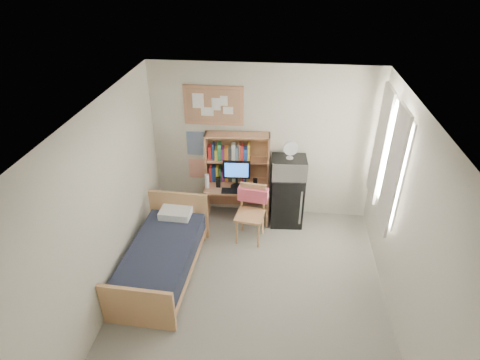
# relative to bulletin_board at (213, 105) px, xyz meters

# --- Properties ---
(floor) EXTENTS (3.60, 4.20, 0.02)m
(floor) POSITION_rel_bulletin_board_xyz_m (0.78, -2.08, -1.93)
(floor) COLOR gray
(floor) RESTS_ON ground
(ceiling) EXTENTS (3.60, 4.20, 0.02)m
(ceiling) POSITION_rel_bulletin_board_xyz_m (0.78, -2.08, 0.68)
(ceiling) COLOR white
(ceiling) RESTS_ON wall_back
(wall_back) EXTENTS (3.60, 0.04, 2.60)m
(wall_back) POSITION_rel_bulletin_board_xyz_m (0.78, 0.02, -0.62)
(wall_back) COLOR beige
(wall_back) RESTS_ON floor
(wall_left) EXTENTS (0.04, 4.20, 2.60)m
(wall_left) POSITION_rel_bulletin_board_xyz_m (-1.02, -2.08, -0.62)
(wall_left) COLOR beige
(wall_left) RESTS_ON floor
(wall_right) EXTENTS (0.04, 4.20, 2.60)m
(wall_right) POSITION_rel_bulletin_board_xyz_m (2.58, -2.08, -0.62)
(wall_right) COLOR beige
(wall_right) RESTS_ON floor
(window_unit) EXTENTS (0.10, 1.40, 1.70)m
(window_unit) POSITION_rel_bulletin_board_xyz_m (2.53, -0.88, -0.32)
(window_unit) COLOR white
(window_unit) RESTS_ON wall_right
(curtain_left) EXTENTS (0.04, 0.55, 1.70)m
(curtain_left) POSITION_rel_bulletin_board_xyz_m (2.50, -1.28, -0.32)
(curtain_left) COLOR silver
(curtain_left) RESTS_ON wall_right
(curtain_right) EXTENTS (0.04, 0.55, 1.70)m
(curtain_right) POSITION_rel_bulletin_board_xyz_m (2.50, -0.48, -0.32)
(curtain_right) COLOR silver
(curtain_right) RESTS_ON wall_right
(bulletin_board) EXTENTS (0.94, 0.03, 0.64)m
(bulletin_board) POSITION_rel_bulletin_board_xyz_m (0.00, 0.00, 0.00)
(bulletin_board) COLOR #A67857
(bulletin_board) RESTS_ON wall_back
(poster_wave) EXTENTS (0.30, 0.01, 0.42)m
(poster_wave) POSITION_rel_bulletin_board_xyz_m (-0.32, 0.01, -0.67)
(poster_wave) COLOR #244C91
(poster_wave) RESTS_ON wall_back
(poster_japan) EXTENTS (0.28, 0.01, 0.36)m
(poster_japan) POSITION_rel_bulletin_board_xyz_m (-0.32, 0.01, -1.14)
(poster_japan) COLOR #E34B28
(poster_japan) RESTS_ON wall_back
(desk) EXTENTS (1.09, 0.59, 0.66)m
(desk) POSITION_rel_bulletin_board_xyz_m (0.40, -0.28, -1.59)
(desk) COLOR #B37B57
(desk) RESTS_ON floor
(desk_chair) EXTENTS (0.52, 0.52, 0.93)m
(desk_chair) POSITION_rel_bulletin_board_xyz_m (0.66, -0.82, -1.46)
(desk_chair) COLOR tan
(desk_chair) RESTS_ON floor
(mini_fridge) EXTENTS (0.56, 0.56, 0.89)m
(mini_fridge) POSITION_rel_bulletin_board_xyz_m (1.23, -0.27, -1.47)
(mini_fridge) COLOR black
(mini_fridge) RESTS_ON floor
(bed) EXTENTS (0.98, 1.83, 0.49)m
(bed) POSITION_rel_bulletin_board_xyz_m (-0.50, -1.76, -1.67)
(bed) COLOR black
(bed) RESTS_ON floor
(hutch) EXTENTS (1.05, 0.32, 0.85)m
(hutch) POSITION_rel_bulletin_board_xyz_m (0.39, -0.13, -0.83)
(hutch) COLOR #B37B57
(hutch) RESTS_ON desk
(monitor) EXTENTS (0.43, 0.06, 0.46)m
(monitor) POSITION_rel_bulletin_board_xyz_m (0.40, -0.34, -1.03)
(monitor) COLOR black
(monitor) RESTS_ON desk
(keyboard) EXTENTS (0.48, 0.18, 0.02)m
(keyboard) POSITION_rel_bulletin_board_xyz_m (0.41, -0.48, -1.25)
(keyboard) COLOR black
(keyboard) RESTS_ON desk
(speaker_left) EXTENTS (0.07, 0.07, 0.17)m
(speaker_left) POSITION_rel_bulletin_board_xyz_m (0.10, -0.36, -1.17)
(speaker_left) COLOR black
(speaker_left) RESTS_ON desk
(speaker_right) EXTENTS (0.07, 0.07, 0.16)m
(speaker_right) POSITION_rel_bulletin_board_xyz_m (0.70, -0.33, -1.18)
(speaker_right) COLOR black
(speaker_right) RESTS_ON desk
(water_bottle) EXTENTS (0.07, 0.07, 0.24)m
(water_bottle) POSITION_rel_bulletin_board_xyz_m (-0.08, -0.41, -1.14)
(water_bottle) COLOR white
(water_bottle) RESTS_ON desk
(hoodie) EXTENTS (0.49, 0.21, 0.23)m
(hoodie) POSITION_rel_bulletin_board_xyz_m (0.69, -0.63, -1.20)
(hoodie) COLOR #ED5A70
(hoodie) RESTS_ON desk_chair
(microwave) EXTENTS (0.57, 0.45, 0.32)m
(microwave) POSITION_rel_bulletin_board_xyz_m (1.23, -0.29, -0.87)
(microwave) COLOR #B6B7BB
(microwave) RESTS_ON mini_fridge
(desk_fan) EXTENTS (0.23, 0.23, 0.28)m
(desk_fan) POSITION_rel_bulletin_board_xyz_m (1.23, -0.29, -0.58)
(desk_fan) COLOR white
(desk_fan) RESTS_ON microwave
(pillow) EXTENTS (0.48, 0.35, 0.11)m
(pillow) POSITION_rel_bulletin_board_xyz_m (-0.47, -1.01, -1.37)
(pillow) COLOR white
(pillow) RESTS_ON bed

